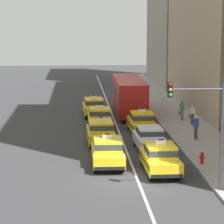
{
  "coord_description": "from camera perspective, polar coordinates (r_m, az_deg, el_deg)",
  "views": [
    {
      "loc": [
        -3.22,
        -28.28,
        8.4
      ],
      "look_at": [
        -0.43,
        15.09,
        1.3
      ],
      "focal_mm": 88.59,
      "sensor_mm": 36.0,
      "label": 1
    }
  ],
  "objects": [
    {
      "name": "ground_plane",
      "position": [
        29.67,
        2.73,
        -7.17
      ],
      "size": [
        160.0,
        160.0,
        0.0
      ],
      "primitive_type": "plane",
      "color": "#353538"
    },
    {
      "name": "lane_stripe_left_right",
      "position": [
        49.11,
        0.14,
        -0.57
      ],
      "size": [
        0.14,
        80.0,
        0.01
      ],
      "primitive_type": "cube",
      "color": "silver",
      "rests_on": "ground"
    },
    {
      "name": "sidewalk_curb",
      "position": [
        44.94,
        7.71,
        -1.48
      ],
      "size": [
        4.0,
        90.0,
        0.15
      ],
      "primitive_type": "cube",
      "color": "#9E9993",
      "rests_on": "ground"
    },
    {
      "name": "taxi_left_nearest",
      "position": [
        32.56,
        -0.47,
        -4.07
      ],
      "size": [
        1.84,
        4.57,
        1.96
      ],
      "color": "black",
      "rests_on": "ground"
    },
    {
      "name": "taxi_left_second",
      "position": [
        38.22,
        -1.18,
        -2.07
      ],
      "size": [
        1.91,
        4.6,
        1.96
      ],
      "color": "black",
      "rests_on": "ground"
    },
    {
      "name": "taxi_left_third",
      "position": [
        43.96,
        -1.32,
        -0.57
      ],
      "size": [
        1.85,
        4.57,
        1.96
      ],
      "color": "black",
      "rests_on": "ground"
    },
    {
      "name": "taxi_left_fourth",
      "position": [
        49.55,
        -1.89,
        0.54
      ],
      "size": [
        1.97,
        4.62,
        1.96
      ],
      "color": "black",
      "rests_on": "ground"
    },
    {
      "name": "taxi_right_nearest",
      "position": [
        31.18,
        5.0,
        -4.71
      ],
      "size": [
        1.87,
        4.58,
        1.96
      ],
      "color": "black",
      "rests_on": "ground"
    },
    {
      "name": "sedan_right_second",
      "position": [
        36.54,
        3.91,
        -2.67
      ],
      "size": [
        1.89,
        4.35,
        1.58
      ],
      "color": "black",
      "rests_on": "ground"
    },
    {
      "name": "taxi_right_third",
      "position": [
        42.0,
        3.09,
        -1.05
      ],
      "size": [
        1.93,
        4.61,
        1.96
      ],
      "color": "black",
      "rests_on": "ground"
    },
    {
      "name": "bus_right_fourth",
      "position": [
        51.16,
        1.74,
        1.89
      ],
      "size": [
        2.67,
        11.23,
        3.22
      ],
      "color": "black",
      "rests_on": "ground"
    },
    {
      "name": "pedestrian_near_crosswalk",
      "position": [
        39.63,
        8.66,
        -1.59
      ],
      "size": [
        0.36,
        0.24,
        1.68
      ],
      "color": "#473828",
      "rests_on": "sidewalk_curb"
    },
    {
      "name": "pedestrian_mid_block",
      "position": [
        47.1,
        7.23,
        0.13
      ],
      "size": [
        0.47,
        0.24,
        1.63
      ],
      "color": "slate",
      "rests_on": "sidewalk_curb"
    },
    {
      "name": "pedestrian_by_storefront",
      "position": [
        45.22,
        8.29,
        -0.28
      ],
      "size": [
        0.47,
        0.24,
        1.63
      ],
      "color": "#473828",
      "rests_on": "sidewalk_curb"
    },
    {
      "name": "fire_hydrant",
      "position": [
        32.92,
        9.27,
        -4.64
      ],
      "size": [
        0.36,
        0.22,
        0.73
      ],
      "color": "red",
      "rests_on": "sidewalk_curb"
    },
    {
      "name": "traffic_light_pole",
      "position": [
        27.14,
        9.38,
        -0.55
      ],
      "size": [
        2.87,
        0.33,
        5.58
      ],
      "color": "#47474C",
      "rests_on": "ground"
    }
  ]
}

